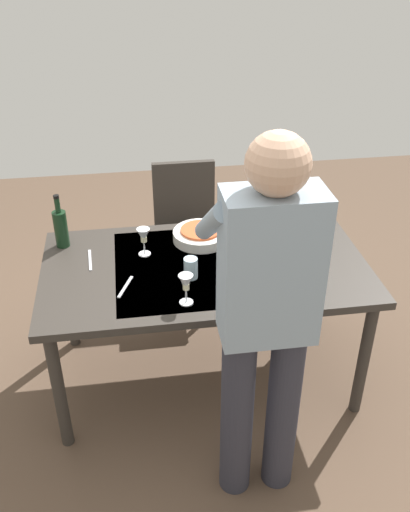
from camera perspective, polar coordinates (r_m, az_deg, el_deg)
The scene contains 13 objects.
ground_plane at distance 3.30m, azimuth 0.00°, elevation -11.79°, with size 6.00×6.00×0.00m, color brown.
dining_table at distance 2.88m, azimuth 0.00°, elevation -2.05°, with size 1.64×0.91×0.74m.
chair_near at distance 3.67m, azimuth -1.98°, elevation 3.27°, with size 0.40×0.40×0.91m.
person_server at distance 2.17m, azimuth 6.19°, elevation -5.77°, with size 0.42×0.61×1.69m.
wine_bottle at distance 3.04m, azimuth -14.42°, elevation 2.83°, with size 0.07×0.07×0.30m.
wine_glass_left at distance 2.52m, azimuth -1.95°, elevation -2.86°, with size 0.07×0.07×0.15m.
wine_glass_right at distance 2.89m, azimuth -6.25°, elevation 1.93°, with size 0.07×0.07×0.15m.
water_cup_near_left at distance 2.72m, azimuth -1.46°, elevation -1.23°, with size 0.07×0.07×0.11m, color silver.
water_cup_near_right at distance 2.71m, azimuth 10.07°, elevation -2.02°, with size 0.07×0.07×0.10m, color silver.
serving_bowl_pasta at distance 3.04m, azimuth -0.44°, elevation 2.17°, with size 0.30×0.30×0.07m.
dinner_plate_near at distance 2.86m, azimuth 4.70°, elevation -0.60°, with size 0.23×0.23×0.01m, color silver.
table_knife at distance 2.93m, azimuth -11.58°, elevation -0.40°, with size 0.01×0.20×0.01m, color silver.
table_fork at distance 2.70m, azimuth -8.08°, elevation -3.11°, with size 0.01×0.18×0.01m, color silver.
Camera 1 is at (0.35, 2.37, 2.28)m, focal length 39.43 mm.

